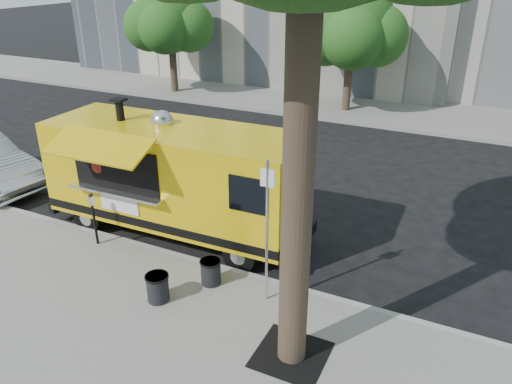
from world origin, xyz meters
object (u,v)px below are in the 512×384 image
far_tree_b (352,25)px  trash_bin_left (211,271)px  sign_post (267,225)px  parking_meter (93,213)px  food_truck (173,177)px  far_tree_a (170,17)px  trash_bin_right (158,287)px

far_tree_b → trash_bin_left: (1.28, -14.26, -3.39)m
far_tree_b → sign_post: far_tree_b is taller
far_tree_b → parking_meter: 14.48m
far_tree_b → food_truck: size_ratio=0.82×
parking_meter → trash_bin_left: (3.28, -0.21, -0.54)m
parking_meter → far_tree_a: bearing=117.1°
trash_bin_left → trash_bin_right: trash_bin_right is taller
far_tree_a → sign_post: bearing=-50.2°
food_truck → parking_meter: bearing=-130.8°
parking_meter → trash_bin_left: size_ratio=2.45×
sign_post → trash_bin_left: bearing=-179.6°
far_tree_b → trash_bin_left: bearing=-84.9°
far_tree_a → trash_bin_left: far_tree_a is taller
trash_bin_left → trash_bin_right: size_ratio=0.95×
sign_post → food_truck: food_truck is taller
food_truck → trash_bin_right: (1.36, -2.68, -1.09)m
far_tree_a → trash_bin_left: (10.28, -13.86, -3.33)m
far_tree_b → sign_post: 14.61m
far_tree_b → trash_bin_left: size_ratio=10.10×
far_tree_a → trash_bin_right: 17.97m
far_tree_a → trash_bin_right: (9.62, -14.81, -3.32)m
far_tree_b → trash_bin_right: size_ratio=9.58×
far_tree_b → parking_meter: far_tree_b is taller
trash_bin_right → trash_bin_left: bearing=55.4°
far_tree_a → parking_meter: 15.59m
trash_bin_left → far_tree_a: bearing=126.6°
far_tree_a → food_truck: size_ratio=0.80×
parking_meter → food_truck: food_truck is taller
sign_post → trash_bin_right: bearing=-153.5°
far_tree_a → parking_meter: (7.00, -13.65, -2.79)m
parking_meter → trash_bin_right: size_ratio=2.32×
food_truck → trash_bin_left: (2.02, -1.73, -1.11)m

